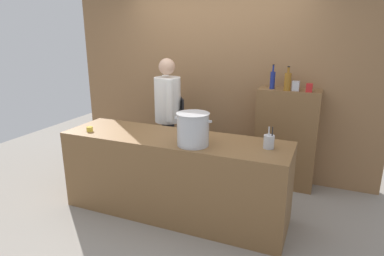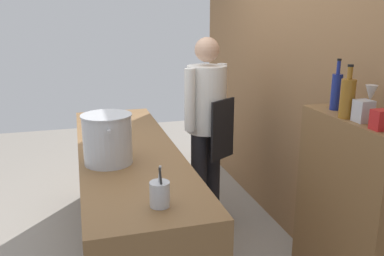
{
  "view_description": "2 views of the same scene",
  "coord_description": "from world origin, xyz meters",
  "px_view_note": "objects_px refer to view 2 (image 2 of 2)",
  "views": [
    {
      "loc": [
        1.47,
        -3.01,
        1.99
      ],
      "look_at": [
        0.1,
        0.28,
        0.94
      ],
      "focal_mm": 30.88,
      "sensor_mm": 36.0,
      "label": 1
    },
    {
      "loc": [
        2.87,
        -0.32,
        1.84
      ],
      "look_at": [
        0.16,
        0.45,
        1.06
      ],
      "focal_mm": 38.31,
      "sensor_mm": 36.0,
      "label": 2
    }
  ],
  "objects_px": {
    "spice_tin_red": "(380,120)",
    "wine_bottle_cobalt": "(336,91)",
    "stockpot_large": "(108,139)",
    "utensil_crock": "(160,194)",
    "wine_bottle_amber": "(347,98)",
    "spice_tin_silver": "(363,111)",
    "butter_jar": "(95,115)",
    "wine_glass_tall": "(371,95)",
    "chef": "(207,118)"
  },
  "relations": [
    {
      "from": "wine_glass_tall",
      "to": "spice_tin_red",
      "type": "xyz_separation_m",
      "value": [
        0.28,
        -0.17,
        -0.06
      ]
    },
    {
      "from": "wine_bottle_amber",
      "to": "spice_tin_silver",
      "type": "height_order",
      "value": "wine_bottle_amber"
    },
    {
      "from": "wine_bottle_amber",
      "to": "wine_glass_tall",
      "type": "distance_m",
      "value": 0.18
    },
    {
      "from": "stockpot_large",
      "to": "spice_tin_red",
      "type": "bearing_deg",
      "value": 52.19
    },
    {
      "from": "utensil_crock",
      "to": "spice_tin_red",
      "type": "height_order",
      "value": "spice_tin_red"
    },
    {
      "from": "wine_bottle_amber",
      "to": "wine_glass_tall",
      "type": "xyz_separation_m",
      "value": [
        -0.03,
        0.17,
        0.0
      ]
    },
    {
      "from": "stockpot_large",
      "to": "butter_jar",
      "type": "relative_size",
      "value": 5.44
    },
    {
      "from": "stockpot_large",
      "to": "utensil_crock",
      "type": "distance_m",
      "value": 0.74
    },
    {
      "from": "utensil_crock",
      "to": "wine_bottle_amber",
      "type": "distance_m",
      "value": 1.13
    },
    {
      "from": "butter_jar",
      "to": "wine_glass_tall",
      "type": "height_order",
      "value": "wine_glass_tall"
    },
    {
      "from": "chef",
      "to": "spice_tin_red",
      "type": "distance_m",
      "value": 1.77
    },
    {
      "from": "wine_bottle_cobalt",
      "to": "wine_glass_tall",
      "type": "height_order",
      "value": "wine_bottle_cobalt"
    },
    {
      "from": "chef",
      "to": "utensil_crock",
      "type": "distance_m",
      "value": 1.61
    },
    {
      "from": "chef",
      "to": "stockpot_large",
      "type": "distance_m",
      "value": 1.17
    },
    {
      "from": "chef",
      "to": "wine_bottle_cobalt",
      "type": "xyz_separation_m",
      "value": [
        1.26,
        0.39,
        0.44
      ]
    },
    {
      "from": "wine_bottle_cobalt",
      "to": "spice_tin_red",
      "type": "distance_m",
      "value": 0.45
    },
    {
      "from": "wine_bottle_amber",
      "to": "wine_bottle_cobalt",
      "type": "relative_size",
      "value": 0.97
    },
    {
      "from": "wine_bottle_amber",
      "to": "spice_tin_silver",
      "type": "xyz_separation_m",
      "value": [
        0.1,
        0.03,
        -0.06
      ]
    },
    {
      "from": "chef",
      "to": "wine_bottle_amber",
      "type": "distance_m",
      "value": 1.55
    },
    {
      "from": "stockpot_large",
      "to": "wine_glass_tall",
      "type": "distance_m",
      "value": 1.61
    },
    {
      "from": "wine_bottle_cobalt",
      "to": "wine_bottle_amber",
      "type": "bearing_deg",
      "value": -18.0
    },
    {
      "from": "wine_bottle_cobalt",
      "to": "spice_tin_red",
      "type": "relative_size",
      "value": 3.01
    },
    {
      "from": "butter_jar",
      "to": "wine_glass_tall",
      "type": "distance_m",
      "value": 2.46
    },
    {
      "from": "butter_jar",
      "to": "spice_tin_silver",
      "type": "xyz_separation_m",
      "value": [
        2.07,
        1.29,
        0.43
      ]
    },
    {
      "from": "utensil_crock",
      "to": "spice_tin_silver",
      "type": "distance_m",
      "value": 1.15
    },
    {
      "from": "butter_jar",
      "to": "wine_bottle_cobalt",
      "type": "height_order",
      "value": "wine_bottle_cobalt"
    },
    {
      "from": "stockpot_large",
      "to": "utensil_crock",
      "type": "relative_size",
      "value": 1.76
    },
    {
      "from": "chef",
      "to": "butter_jar",
      "type": "xyz_separation_m",
      "value": [
        -0.52,
        -0.93,
        -0.04
      ]
    },
    {
      "from": "utensil_crock",
      "to": "stockpot_large",
      "type": "bearing_deg",
      "value": -164.37
    },
    {
      "from": "spice_tin_red",
      "to": "wine_bottle_cobalt",
      "type": "bearing_deg",
      "value": 173.12
    },
    {
      "from": "chef",
      "to": "wine_bottle_cobalt",
      "type": "height_order",
      "value": "chef"
    },
    {
      "from": "spice_tin_red",
      "to": "utensil_crock",
      "type": "bearing_deg",
      "value": -103.95
    },
    {
      "from": "wine_bottle_amber",
      "to": "spice_tin_silver",
      "type": "relative_size",
      "value": 2.52
    },
    {
      "from": "chef",
      "to": "wine_bottle_amber",
      "type": "height_order",
      "value": "chef"
    },
    {
      "from": "utensil_crock",
      "to": "wine_bottle_amber",
      "type": "bearing_deg",
      "value": 89.56
    },
    {
      "from": "utensil_crock",
      "to": "wine_bottle_cobalt",
      "type": "height_order",
      "value": "wine_bottle_cobalt"
    },
    {
      "from": "wine_bottle_amber",
      "to": "spice_tin_red",
      "type": "height_order",
      "value": "wine_bottle_amber"
    },
    {
      "from": "wine_glass_tall",
      "to": "spice_tin_silver",
      "type": "bearing_deg",
      "value": -47.91
    },
    {
      "from": "utensil_crock",
      "to": "chef",
      "type": "bearing_deg",
      "value": 153.68
    },
    {
      "from": "wine_bottle_cobalt",
      "to": "spice_tin_silver",
      "type": "height_order",
      "value": "wine_bottle_cobalt"
    },
    {
      "from": "chef",
      "to": "wine_bottle_amber",
      "type": "xyz_separation_m",
      "value": [
        1.45,
        0.33,
        0.44
      ]
    },
    {
      "from": "spice_tin_silver",
      "to": "butter_jar",
      "type": "bearing_deg",
      "value": -147.97
    },
    {
      "from": "stockpot_large",
      "to": "wine_bottle_cobalt",
      "type": "height_order",
      "value": "wine_bottle_cobalt"
    },
    {
      "from": "utensil_crock",
      "to": "wine_bottle_cobalt",
      "type": "relative_size",
      "value": 0.73
    },
    {
      "from": "chef",
      "to": "butter_jar",
      "type": "bearing_deg",
      "value": 117.1
    },
    {
      "from": "spice_tin_silver",
      "to": "spice_tin_red",
      "type": "relative_size",
      "value": 1.16
    },
    {
      "from": "spice_tin_silver",
      "to": "chef",
      "type": "bearing_deg",
      "value": -166.74
    },
    {
      "from": "butter_jar",
      "to": "stockpot_large",
      "type": "bearing_deg",
      "value": 0.86
    },
    {
      "from": "chef",
      "to": "wine_glass_tall",
      "type": "distance_m",
      "value": 1.57
    },
    {
      "from": "wine_bottle_amber",
      "to": "spice_tin_silver",
      "type": "distance_m",
      "value": 0.12
    }
  ]
}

